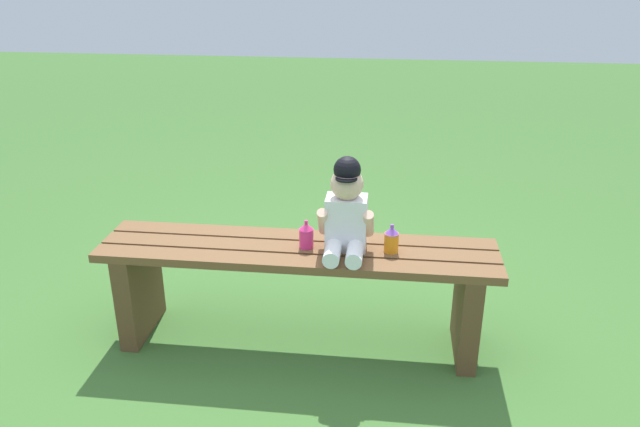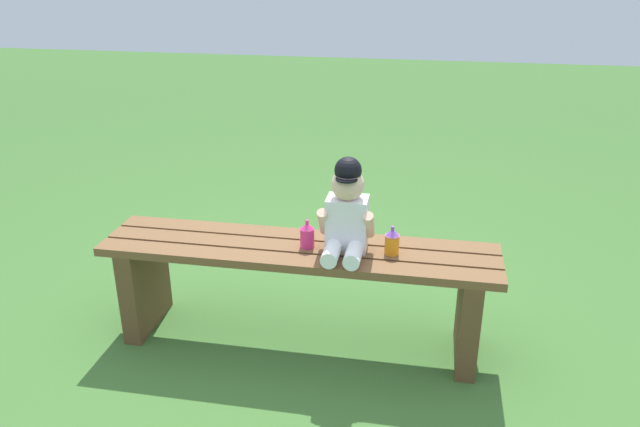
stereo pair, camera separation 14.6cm
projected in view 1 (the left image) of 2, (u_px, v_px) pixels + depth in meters
ground_plane at (299, 340)px, 2.83m from camera, size 16.00×16.00×0.00m
park_bench at (298, 277)px, 2.70m from camera, size 1.70×0.36×0.47m
child_figure at (346, 211)px, 2.55m from camera, size 0.23×0.27×0.40m
sippy_cup_left at (306, 235)px, 2.61m from camera, size 0.06×0.06×0.12m
sippy_cup_right at (391, 240)px, 2.58m from camera, size 0.06×0.06×0.12m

